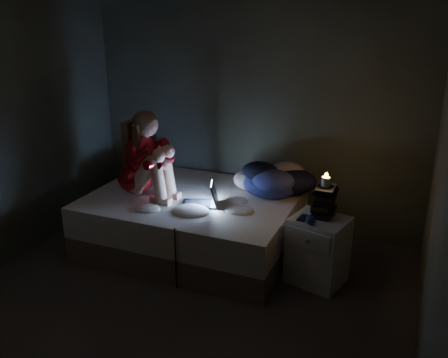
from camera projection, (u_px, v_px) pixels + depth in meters
The scene contains 13 objects.
floor at pixel (170, 314), 3.74m from camera, with size 3.60×3.80×0.02m, color black.
wall_back at pixel (253, 106), 4.96m from camera, with size 3.60×0.02×2.60m, color #333431.
wall_right at pixel (447, 191), 2.64m from camera, with size 0.02×3.80×2.60m, color #333431.
bed at pixel (193, 221), 4.71m from camera, with size 1.96×1.47×0.54m, color beige, non-canonical shape.
pillow at pixel (148, 176), 5.01m from camera, with size 0.42×0.30×0.12m, color silver.
woman at pixel (135, 153), 4.51m from camera, with size 0.53×0.35×0.86m, color maroon, non-canonical shape.
laptop at pixel (199, 193), 4.38m from camera, with size 0.33×0.23×0.23m, color black, non-canonical shape.
clothes_pile at pixel (271, 178), 4.60m from camera, with size 0.58×0.47×0.35m, color navy, non-canonical shape.
nightstand at pixel (318, 250), 4.09m from camera, with size 0.45×0.40×0.60m, color silver.
book_stack at pixel (324, 203), 3.99m from camera, with size 0.19×0.25×0.25m, color black, non-canonical shape.
candle at pixel (326, 185), 3.93m from camera, with size 0.07×0.07×0.08m, color beige.
phone at pixel (305, 220), 3.95m from camera, with size 0.07×0.14×0.01m, color black.
blue_orb at pixel (315, 221), 3.84m from camera, with size 0.08×0.08×0.08m, color navy.
Camera 1 is at (1.60, -2.75, 2.26)m, focal length 38.08 mm.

